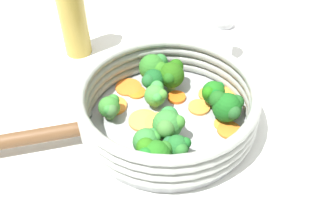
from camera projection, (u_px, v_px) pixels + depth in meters
name	position (u px, v px, depth m)	size (l,w,h in m)	color
ground_plane	(168.00, 125.00, 0.64)	(4.00, 4.00, 0.00)	white
skillet	(168.00, 122.00, 0.64)	(0.27, 0.27, 0.02)	#939699
skillet_rim_wall	(168.00, 104.00, 0.61)	(0.28, 0.28, 0.06)	#969B95
skillet_handle	(16.00, 140.00, 0.59)	(0.02, 0.02, 0.20)	brown
skillet_rivet_left	(90.00, 114.00, 0.63)	(0.01, 0.01, 0.01)	#959999
skillet_rivet_right	(94.00, 147.00, 0.58)	(0.01, 0.01, 0.01)	gray
carrot_slice_0	(225.00, 106.00, 0.65)	(0.04, 0.04, 0.00)	orange
carrot_slice_1	(128.00, 87.00, 0.69)	(0.05, 0.05, 0.00)	orange
carrot_slice_2	(223.00, 124.00, 0.62)	(0.03, 0.03, 0.00)	#F99D30
carrot_slice_3	(159.00, 123.00, 0.62)	(0.04, 0.04, 0.01)	#F6983C
carrot_slice_4	(221.00, 96.00, 0.67)	(0.05, 0.05, 0.01)	orange
carrot_slice_5	(114.00, 106.00, 0.65)	(0.04, 0.04, 0.01)	orange
carrot_slice_6	(151.00, 132.00, 0.61)	(0.04, 0.04, 0.00)	orange
carrot_slice_7	(209.00, 94.00, 0.67)	(0.04, 0.04, 0.00)	orange
carrot_slice_8	(229.00, 130.00, 0.61)	(0.04, 0.04, 0.00)	orange
carrot_slice_9	(199.00, 107.00, 0.65)	(0.04, 0.04, 0.00)	orange
carrot_slice_10	(137.00, 93.00, 0.68)	(0.03, 0.03, 0.00)	orange
carrot_slice_11	(143.00, 120.00, 0.63)	(0.05, 0.05, 0.01)	#F99341
carrot_slice_12	(177.00, 97.00, 0.67)	(0.03, 0.03, 0.01)	orange
broccoli_floret_0	(177.00, 147.00, 0.55)	(0.04, 0.04, 0.05)	#7BB265
broccoli_floret_1	(214.00, 93.00, 0.63)	(0.04, 0.05, 0.05)	#6D8D4D
broccoli_floret_2	(147.00, 141.00, 0.57)	(0.04, 0.04, 0.04)	olive
broccoli_floret_3	(172.00, 74.00, 0.66)	(0.04, 0.05, 0.06)	#7EAA60
broccoli_floret_4	(227.00, 106.00, 0.62)	(0.06, 0.05, 0.05)	#6F974B
broccoli_floret_5	(110.00, 107.00, 0.62)	(0.03, 0.04, 0.04)	#73A75E
broccoli_floret_6	(153.00, 80.00, 0.66)	(0.04, 0.04, 0.05)	#7BA452
broccoli_floret_7	(154.00, 154.00, 0.54)	(0.05, 0.05, 0.05)	#8CA369
broccoli_floret_8	(155.00, 67.00, 0.68)	(0.05, 0.05, 0.06)	#6C8654
broccoli_floret_9	(168.00, 124.00, 0.58)	(0.05, 0.06, 0.05)	#6B955A
broccoli_floret_10	(156.00, 94.00, 0.64)	(0.04, 0.04, 0.04)	#80A560
salt_shaker	(223.00, 36.00, 0.75)	(0.04, 0.04, 0.10)	white
oil_bottle	(72.00, 12.00, 0.73)	(0.05, 0.05, 0.21)	olive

